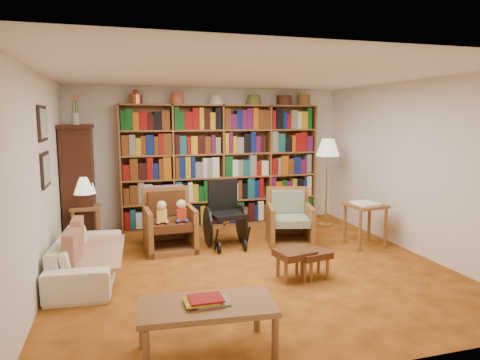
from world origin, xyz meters
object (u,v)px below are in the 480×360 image
object	(u,v)px
armchair_sage	(288,222)
floor_lamp	(328,151)
armchair_leather	(169,224)
coffee_table	(207,309)
side_table_papers	(365,212)
side_table_lamp	(86,216)
wheelchair	(225,216)
sofa	(88,257)
footstool_b	(312,256)
footstool_a	(294,255)

from	to	relation	value
armchair_sage	floor_lamp	bearing A→B (deg)	35.46
armchair_leather	coffee_table	distance (m)	3.03
coffee_table	floor_lamp	bearing A→B (deg)	50.49
floor_lamp	side_table_papers	world-z (taller)	floor_lamp
side_table_lamp	coffee_table	size ratio (longest dim) A/B	0.52
side_table_lamp	floor_lamp	distance (m)	4.24
wheelchair	side_table_papers	world-z (taller)	wheelchair
armchair_sage	side_table_papers	world-z (taller)	armchair_sage
sofa	armchair_sage	distance (m)	3.05
sofa	footstool_b	bearing A→B (deg)	-101.55
side_table_lamp	footstool_a	xyz separation A→B (m)	(2.54, -2.22, -0.15)
armchair_sage	side_table_lamp	bearing A→B (deg)	166.87
side_table_papers	footstool_b	xyz separation A→B (m)	(-1.37, -1.00, -0.26)
armchair_leather	sofa	bearing A→B (deg)	-140.71
side_table_papers	footstool_b	size ratio (longest dim) A/B	1.49
sofa	armchair_leather	size ratio (longest dim) A/B	1.92
armchair_sage	side_table_papers	size ratio (longest dim) A/B	1.27
armchair_sage	floor_lamp	world-z (taller)	floor_lamp
footstool_b	coffee_table	distance (m)	2.07
floor_lamp	coffee_table	xyz separation A→B (m)	(-2.97, -3.60, -0.99)
armchair_sage	footstool_b	world-z (taller)	armchair_sage
sofa	floor_lamp	world-z (taller)	floor_lamp
footstool_a	sofa	bearing A→B (deg)	162.12
sofa	wheelchair	xyz separation A→B (m)	(1.98, 0.86, 0.20)
side_table_papers	coffee_table	xyz separation A→B (m)	(-2.96, -2.32, -0.15)
sofa	footstool_b	distance (m)	2.78
side_table_lamp	armchair_leather	size ratio (longest dim) A/B	0.66
side_table_lamp	wheelchair	distance (m)	2.16
sofa	armchair_sage	xyz separation A→B (m)	(2.97, 0.72, 0.07)
footstool_b	coffee_table	size ratio (longest dim) A/B	0.39
armchair_sage	sofa	bearing A→B (deg)	-166.30
side_table_lamp	coffee_table	xyz separation A→B (m)	(1.17, -3.55, -0.07)
armchair_sage	wheelchair	bearing A→B (deg)	172.12
side_table_lamp	armchair_sage	xyz separation A→B (m)	(3.07, -0.72, -0.13)
armchair_leather	footstool_a	world-z (taller)	armchair_leather
floor_lamp	armchair_leather	bearing A→B (deg)	-168.91
armchair_sage	footstool_b	distance (m)	1.55
armchair_leather	armchair_sage	world-z (taller)	armchair_leather
coffee_table	sofa	bearing A→B (deg)	116.91
footstool_b	wheelchair	bearing A→B (deg)	112.70
armchair_leather	footstool_a	xyz separation A→B (m)	(1.32, -1.70, -0.08)
wheelchair	sofa	bearing A→B (deg)	-156.51
side_table_lamp	side_table_papers	distance (m)	4.32
armchair_sage	floor_lamp	xyz separation A→B (m)	(1.07, 0.76, 1.05)
armchair_sage	armchair_leather	bearing A→B (deg)	174.09
wheelchair	footstool_b	size ratio (longest dim) A/B	2.21
wheelchair	footstool_a	bearing A→B (deg)	-74.46
side_table_papers	armchair_sage	bearing A→B (deg)	154.25
floor_lamp	footstool_a	world-z (taller)	floor_lamp
sofa	side_table_lamp	world-z (taller)	side_table_lamp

